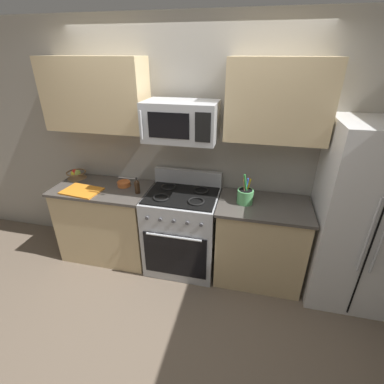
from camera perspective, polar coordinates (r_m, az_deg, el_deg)
ground_plane at (r=3.02m, az=-5.01°, el=-21.71°), size 16.00×16.00×0.00m
wall_back at (r=3.11m, az=-0.42°, el=8.77°), size 8.00×0.10×2.60m
counter_left at (r=3.48m, az=-16.90°, el=-5.79°), size 1.06×0.61×0.91m
range_oven at (r=3.15m, az=-1.97°, el=-7.82°), size 0.76×0.66×1.09m
counter_right at (r=3.08m, az=13.67°, el=-9.90°), size 0.92×0.61×0.91m
refrigerator at (r=3.01m, az=31.16°, el=-4.58°), size 0.77×0.73×1.77m
microwave at (r=2.68m, az=-2.23°, el=14.29°), size 0.68×0.44×0.36m
upper_cabinets_left at (r=3.13m, az=-19.13°, el=18.30°), size 1.05×0.34×0.71m
upper_cabinets_right at (r=2.69m, az=17.19°, el=17.38°), size 0.91×0.34×0.71m
utensil_crock at (r=2.80m, az=10.82°, el=-0.73°), size 0.16×0.16×0.31m
fruit_basket at (r=3.59m, az=-22.61°, el=3.38°), size 0.23×0.23×0.11m
cutting_board at (r=3.23m, az=-21.65°, el=0.22°), size 0.43×0.32×0.02m
bottle_soy at (r=3.00m, az=-11.17°, el=1.18°), size 0.06×0.06×0.18m
prep_bowl at (r=3.21m, az=-13.77°, el=1.67°), size 0.15×0.15×0.06m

